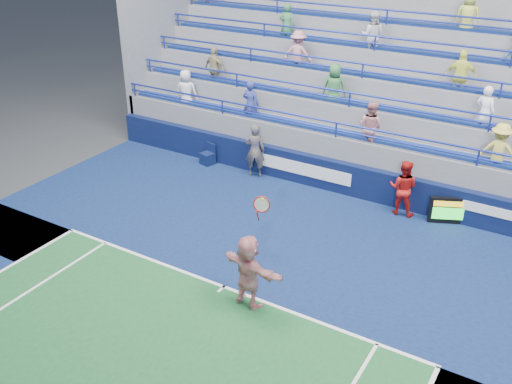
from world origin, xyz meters
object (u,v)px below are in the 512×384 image
Objects in this scene: serve_speed_board at (450,211)px; line_judge at (255,150)px; tennis_player at (249,271)px; judge_chair at (208,158)px; ball_girl at (403,188)px.

serve_speed_board is 0.61× the size of line_judge.
line_judge is (-3.67, 6.36, 0.02)m from tennis_player.
serve_speed_board is 8.87m from judge_chair.
ball_girl is at bearing 74.99° from tennis_player.
tennis_player is 6.56m from ball_girl.
ball_girl is at bearing -0.04° from judge_chair.
tennis_player is 7.34m from line_judge.
tennis_player is 1.56× the size of line_judge.
tennis_player is at bearing 96.32° from line_judge.
line_judge is 1.09× the size of ball_girl.
tennis_player is 1.69× the size of ball_girl.
serve_speed_board is at bearing -179.38° from ball_girl.
tennis_player is (-3.16, -6.49, 0.52)m from serve_speed_board.
tennis_player is at bearing -47.98° from judge_chair.
line_judge is at bearing -5.86° from ball_girl.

